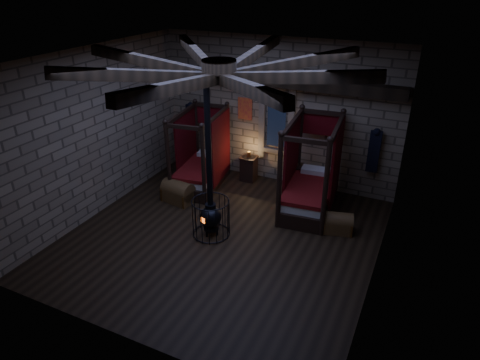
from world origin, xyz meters
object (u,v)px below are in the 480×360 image
at_px(bed_left, 202,168).
at_px(trunk_right, 338,223).
at_px(bed_right, 310,188).
at_px(stove, 211,213).
at_px(trunk_left, 178,192).

distance_m(bed_left, trunk_right, 4.34).
relative_size(bed_right, stove, 0.60).
bearing_deg(stove, bed_left, 144.75).
xyz_separation_m(bed_right, trunk_left, (-3.36, -1.19, -0.32)).
bearing_deg(bed_left, trunk_left, -101.96).
xyz_separation_m(bed_left, trunk_left, (-0.08, -1.18, -0.27)).
xyz_separation_m(bed_left, trunk_right, (4.25, -0.82, -0.32)).
distance_m(bed_right, trunk_right, 1.33).
distance_m(bed_left, trunk_left, 1.21).
relative_size(bed_left, trunk_right, 2.81).
xyz_separation_m(bed_left, stove, (1.53, -2.24, 0.04)).
height_order(bed_right, stove, stove).
distance_m(trunk_right, stove, 3.09).
height_order(trunk_left, trunk_right, trunk_left).
bearing_deg(bed_left, bed_right, -8.22).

